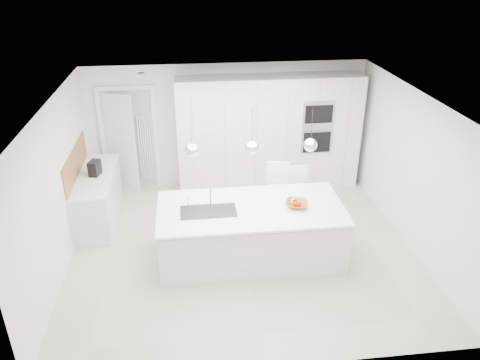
{
  "coord_description": "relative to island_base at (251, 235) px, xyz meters",
  "views": [
    {
      "loc": [
        -0.79,
        -6.39,
        4.42
      ],
      "look_at": [
        0.0,
        0.3,
        1.1
      ],
      "focal_mm": 35.0,
      "sensor_mm": 36.0,
      "label": 1
    }
  ],
  "objects": [
    {
      "name": "oven_stack",
      "position": [
        1.6,
        2.19,
        0.92
      ],
      "size": [
        0.62,
        0.04,
        1.05
      ],
      "primitive_type": null,
      "color": "#A5A5A8",
      "rests_on": "tall_cabinets"
    },
    {
      "name": "pendant_left",
      "position": [
        -0.85,
        -0.0,
        1.47
      ],
      "size": [
        0.2,
        0.2,
        0.2
      ],
      "primitive_type": "sphere",
      "color": "white",
      "rests_on": "ceiling"
    },
    {
      "name": "island_sink",
      "position": [
        -0.65,
        -0.0,
        0.39
      ],
      "size": [
        0.84,
        0.44,
        0.18
      ],
      "primitive_type": null,
      "color": "#3F3F42",
      "rests_on": "island_worktop"
    },
    {
      "name": "bar_stool_right",
      "position": [
        0.94,
        0.82,
        0.13
      ],
      "size": [
        0.39,
        0.53,
        1.12
      ],
      "primitive_type": null,
      "rotation": [
        0.0,
        0.0,
        0.03
      ],
      "color": "white",
      "rests_on": "floor"
    },
    {
      "name": "pendant_right",
      "position": [
        0.85,
        -0.0,
        1.47
      ],
      "size": [
        0.2,
        0.2,
        0.2
      ],
      "primitive_type": "sphere",
      "color": "white",
      "rests_on": "ceiling"
    },
    {
      "name": "espresso_machine",
      "position": [
        -2.53,
        1.5,
        0.6
      ],
      "size": [
        0.21,
        0.27,
        0.26
      ],
      "primitive_type": "cube",
      "rotation": [
        0.0,
        0.0,
        -0.26
      ],
      "color": "black",
      "rests_on": "left_worktop"
    },
    {
      "name": "left_base_cabinets",
      "position": [
        -2.55,
        1.5,
        0.0
      ],
      "size": [
        0.6,
        1.8,
        0.86
      ],
      "primitive_type": "cube",
      "color": "silver",
      "rests_on": "floor"
    },
    {
      "name": "tall_cabinets",
      "position": [
        0.7,
        2.5,
        0.72
      ],
      "size": [
        3.6,
        0.6,
        2.3
      ],
      "primitive_type": "cube",
      "color": "silver",
      "rests_on": "floor"
    },
    {
      "name": "bar_stool_left",
      "position": [
        0.6,
        0.85,
        0.17
      ],
      "size": [
        0.51,
        0.62,
        1.19
      ],
      "primitive_type": null,
      "rotation": [
        0.0,
        0.0,
        -0.23
      ],
      "color": "white",
      "rests_on": "floor"
    },
    {
      "name": "banana_bunch",
      "position": [
        0.69,
        -0.02,
        0.58
      ],
      "size": [
        0.22,
        0.16,
        0.19
      ],
      "primitive_type": "torus",
      "rotation": [
        1.22,
        0.0,
        0.35
      ],
      "color": "yellow",
      "rests_on": "fruit_bowl"
    },
    {
      "name": "hallway_door",
      "position": [
        -2.3,
        2.72,
        0.57
      ],
      "size": [
        0.76,
        0.38,
        2.0
      ],
      "primitive_type": "cube",
      "rotation": [
        0.0,
        0.0,
        -0.44
      ],
      "color": "white",
      "rests_on": "floor"
    },
    {
      "name": "oak_backsplash",
      "position": [
        -2.84,
        1.5,
        0.72
      ],
      "size": [
        0.02,
        1.8,
        0.5
      ],
      "primitive_type": "cube",
      "color": "#9E612F",
      "rests_on": "wall_left"
    },
    {
      "name": "wall_left",
      "position": [
        -2.85,
        0.3,
        0.82
      ],
      "size": [
        0.0,
        5.0,
        5.0
      ],
      "primitive_type": "plane",
      "rotation": [
        1.57,
        0.0,
        1.57
      ],
      "color": "white",
      "rests_on": "ground"
    },
    {
      "name": "apple_b",
      "position": [
        0.67,
        0.04,
        0.54
      ],
      "size": [
        0.08,
        0.08,
        0.08
      ],
      "primitive_type": "sphere",
      "color": "#B42403",
      "rests_on": "fruit_bowl"
    },
    {
      "name": "floor",
      "position": [
        -0.1,
        0.3,
        -0.43
      ],
      "size": [
        5.5,
        5.5,
        0.0
      ],
      "primitive_type": "plane",
      "color": "beige",
      "rests_on": "ground"
    },
    {
      "name": "radiator",
      "position": [
        -1.73,
        2.76,
        0.42
      ],
      "size": [
        0.32,
        0.04,
        1.4
      ],
      "primitive_type": null,
      "color": "white",
      "rests_on": "floor"
    },
    {
      "name": "doorway_frame",
      "position": [
        -2.05,
        2.77,
        0.59
      ],
      "size": [
        1.11,
        0.08,
        2.13
      ],
      "primitive_type": null,
      "color": "white",
      "rests_on": "floor"
    },
    {
      "name": "island_tap",
      "position": [
        -0.6,
        0.2,
        0.62
      ],
      "size": [
        0.02,
        0.02,
        0.3
      ],
      "primitive_type": "cylinder",
      "color": "white",
      "rests_on": "island_worktop"
    },
    {
      "name": "pendant_mid",
      "position": [
        -0.0,
        -0.0,
        1.47
      ],
      "size": [
        0.2,
        0.2,
        0.2
      ],
      "primitive_type": "sphere",
      "color": "white",
      "rests_on": "ceiling"
    },
    {
      "name": "left_worktop",
      "position": [
        -2.55,
        1.5,
        0.45
      ],
      "size": [
        0.62,
        1.82,
        0.04
      ],
      "primitive_type": "cube",
      "color": "white",
      "rests_on": "left_base_cabinets"
    },
    {
      "name": "fruit_bowl",
      "position": [
        0.7,
        -0.01,
        0.51
      ],
      "size": [
        0.42,
        0.42,
        0.08
      ],
      "primitive_type": "imported",
      "rotation": [
        0.0,
        0.0,
        -0.31
      ],
      "color": "#9E612F",
      "rests_on": "island_worktop"
    },
    {
      "name": "wall_back",
      "position": [
        -0.1,
        2.8,
        0.82
      ],
      "size": [
        5.5,
        0.0,
        5.5
      ],
      "primitive_type": "plane",
      "rotation": [
        1.57,
        0.0,
        0.0
      ],
      "color": "white",
      "rests_on": "ground"
    },
    {
      "name": "island_worktop",
      "position": [
        0.0,
        0.05,
        0.45
      ],
      "size": [
        2.84,
        1.4,
        0.04
      ],
      "primitive_type": "cube",
      "color": "white",
      "rests_on": "island_base"
    },
    {
      "name": "apple_c",
      "position": [
        0.66,
        -0.05,
        0.54
      ],
      "size": [
        0.08,
        0.08,
        0.08
      ],
      "primitive_type": "sphere",
      "color": "#B42403",
      "rests_on": "fruit_bowl"
    },
    {
      "name": "ceiling",
      "position": [
        -0.1,
        0.3,
        2.07
      ],
      "size": [
        5.5,
        5.5,
        0.0
      ],
      "primitive_type": "plane",
      "rotation": [
        3.14,
        0.0,
        0.0
      ],
      "color": "white",
      "rests_on": "wall_back"
    },
    {
      "name": "apple_a",
      "position": [
        0.71,
        -0.07,
        0.54
      ],
      "size": [
        0.09,
        0.09,
        0.09
      ],
      "primitive_type": "sphere",
      "color": "#B42403",
      "rests_on": "fruit_bowl"
    },
    {
      "name": "island_base",
      "position": [
        0.0,
        0.0,
        0.0
      ],
      "size": [
        2.8,
        1.2,
        0.86
      ],
      "primitive_type": "cube",
      "color": "silver",
      "rests_on": "floor"
    }
  ]
}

